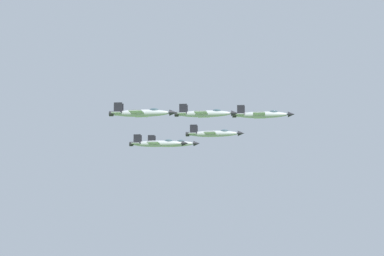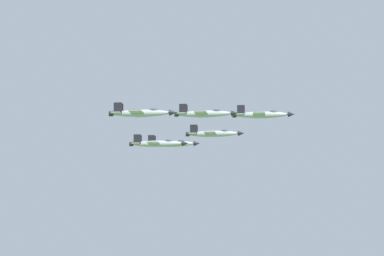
{
  "view_description": "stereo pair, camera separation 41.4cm",
  "coord_description": "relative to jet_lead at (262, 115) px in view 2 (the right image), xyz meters",
  "views": [
    {
      "loc": [
        207.88,
        -46.43,
        84.8
      ],
      "look_at": [
        -14.93,
        -28.15,
        117.95
      ],
      "focal_mm": 72.6,
      "sensor_mm": 36.0,
      "label": 1
    },
    {
      "loc": [
        207.91,
        -46.02,
        84.8
      ],
      "look_at": [
        -14.93,
        -28.15,
        117.95
      ],
      "focal_mm": 72.6,
      "sensor_mm": 36.0,
      "label": 2
    }
  ],
  "objects": [
    {
      "name": "jet_lead",
      "position": [
        0.0,
        0.0,
        0.0
      ],
      "size": [
        11.25,
        17.88,
        3.78
      ],
      "rotation": [
        0.0,
        0.0,
        1.38
      ],
      "color": "#9EA3A8"
    },
    {
      "name": "jet_left_wingman",
      "position": [
        -15.79,
        -12.39,
        -3.48
      ],
      "size": [
        11.34,
        17.96,
        3.8
      ],
      "rotation": [
        0.0,
        0.0,
        1.36
      ],
      "color": "#9EA3A8"
    },
    {
      "name": "jet_right_wingman",
      "position": [
        9.69,
        -17.58,
        -1.56
      ],
      "size": [
        11.01,
        17.46,
        3.69
      ],
      "rotation": [
        0.0,
        0.0,
        1.37
      ],
      "color": "#9EA3A8"
    },
    {
      "name": "jet_left_outer",
      "position": [
        -31.57,
        -24.78,
        -4.73
      ],
      "size": [
        11.55,
        18.27,
        3.87
      ],
      "rotation": [
        0.0,
        0.0,
        1.36
      ],
      "color": "#9EA3A8"
    },
    {
      "name": "jet_right_outer",
      "position": [
        19.37,
        -35.16,
        -3.25
      ],
      "size": [
        11.19,
        17.77,
        3.76
      ],
      "rotation": [
        0.0,
        0.0,
        1.38
      ],
      "color": "#9EA3A8"
    },
    {
      "name": "jet_slot_rear",
      "position": [
        -6.1,
        -29.97,
        -7.96
      ],
      "size": [
        10.9,
        17.34,
        3.66
      ],
      "rotation": [
        0.0,
        0.0,
        1.38
      ],
      "color": "#9EA3A8"
    }
  ]
}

